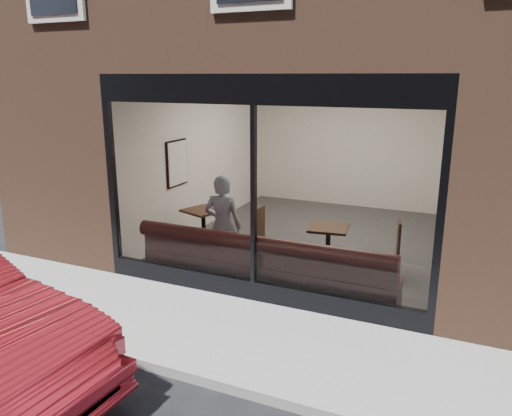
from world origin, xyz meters
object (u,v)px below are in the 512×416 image
at_px(person, 223,226).
at_px(cafe_table_right, 329,228).
at_px(cafe_table_left, 203,211).
at_px(banquette, 265,276).
at_px(cafe_chair_left, 250,244).
at_px(cafe_chair_right, 385,262).

bearing_deg(person, cafe_table_right, -159.29).
xyz_separation_m(cafe_table_left, cafe_table_right, (2.45, -0.11, 0.00)).
bearing_deg(cafe_table_right, person, -149.05).
xyz_separation_m(banquette, cafe_table_right, (0.65, 1.16, 0.52)).
xyz_separation_m(person, cafe_table_right, (1.50, 0.90, -0.10)).
relative_size(cafe_table_left, cafe_table_right, 1.01).
bearing_deg(cafe_table_left, banquette, -35.39).
xyz_separation_m(cafe_chair_left, cafe_chair_right, (2.38, 0.12, 0.00)).
bearing_deg(cafe_table_left, person, -46.77).
relative_size(banquette, cafe_table_right, 6.36).
relative_size(cafe_chair_left, cafe_chair_right, 0.93).
distance_m(banquette, cafe_table_left, 2.26).
height_order(cafe_table_right, cafe_chair_right, cafe_table_right).
height_order(cafe_table_left, cafe_table_right, same).
xyz_separation_m(person, cafe_chair_left, (0.04, 0.93, -0.60)).
xyz_separation_m(cafe_table_right, cafe_chair_left, (-1.45, 0.03, -0.50)).
bearing_deg(cafe_table_right, banquette, -119.17).
height_order(person, cafe_table_right, person).
xyz_separation_m(banquette, cafe_chair_left, (-0.80, 1.19, 0.01)).
height_order(person, cafe_table_left, person).
distance_m(cafe_table_right, cafe_chair_left, 1.54).
distance_m(cafe_table_left, cafe_chair_right, 3.41).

